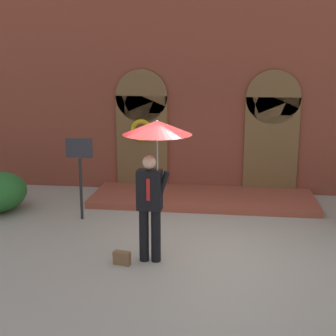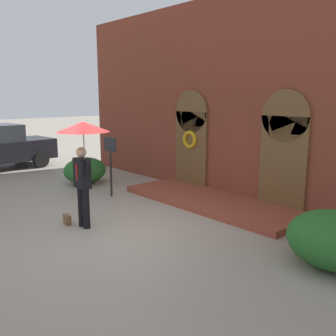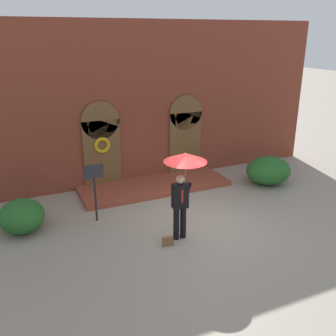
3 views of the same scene
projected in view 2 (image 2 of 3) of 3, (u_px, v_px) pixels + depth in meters
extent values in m
plane|color=gray|center=(116.00, 231.00, 8.13)|extent=(80.00, 80.00, 0.00)
cube|color=brown|center=(240.00, 99.00, 10.33)|extent=(14.00, 0.50, 5.60)
cube|color=brown|center=(191.00, 151.00, 11.62)|extent=(1.30, 0.08, 2.40)
cylinder|color=brown|center=(192.00, 112.00, 11.39)|extent=(1.30, 0.08, 1.30)
cube|color=brown|center=(283.00, 165.00, 9.28)|extent=(1.30, 0.08, 2.40)
cylinder|color=brown|center=(286.00, 116.00, 9.05)|extent=(1.30, 0.08, 1.30)
torus|color=#C69314|center=(190.00, 140.00, 11.51)|extent=(0.56, 0.12, 0.56)
cube|color=brown|center=(210.00, 201.00, 10.11)|extent=(5.20, 1.80, 0.16)
cylinder|color=black|center=(82.00, 207.00, 8.36)|extent=(0.16, 0.16, 0.90)
cylinder|color=black|center=(86.00, 209.00, 8.22)|extent=(0.16, 0.16, 0.90)
cube|color=black|center=(82.00, 173.00, 8.14)|extent=(0.41, 0.26, 0.66)
cube|color=#A51919|center=(77.00, 172.00, 8.05)|extent=(0.06, 0.01, 0.36)
sphere|color=tan|center=(81.00, 152.00, 8.05)|extent=(0.22, 0.22, 0.22)
cylinder|color=black|center=(87.00, 170.00, 7.96)|extent=(0.22, 0.09, 0.46)
cylinder|color=gray|center=(84.00, 155.00, 7.96)|extent=(0.02, 0.02, 0.98)
cone|color=red|center=(83.00, 127.00, 7.85)|extent=(1.10, 1.10, 0.22)
cone|color=white|center=(83.00, 126.00, 7.84)|extent=(0.61, 0.61, 0.20)
cube|color=brown|center=(67.00, 219.00, 8.54)|extent=(0.30, 0.17, 0.22)
cylinder|color=black|center=(111.00, 174.00, 10.78)|extent=(0.06, 0.06, 1.30)
cube|color=#232328|center=(110.00, 144.00, 10.61)|extent=(0.56, 0.03, 0.40)
ellipsoid|color=#235B23|center=(85.00, 170.00, 12.48)|extent=(1.23, 1.44, 0.86)
ellipsoid|color=#235B23|center=(335.00, 240.00, 6.35)|extent=(1.64, 1.45, 0.98)
cylinder|color=black|center=(21.00, 155.00, 16.38)|extent=(0.27, 0.66, 0.64)
cylinder|color=black|center=(41.00, 160.00, 15.16)|extent=(0.27, 0.66, 0.64)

